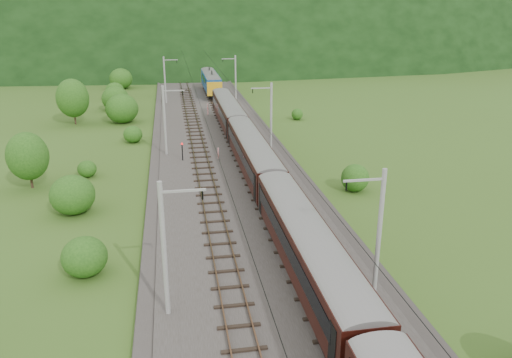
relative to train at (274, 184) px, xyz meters
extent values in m
plane|color=#3B581B|center=(-2.40, -11.91, -3.28)|extent=(600.00, 600.00, 0.00)
cube|color=#38332D|center=(-2.40, -1.91, -3.13)|extent=(14.00, 220.00, 0.30)
cube|color=brown|center=(-5.52, -1.91, -2.79)|extent=(0.08, 220.00, 0.15)
cube|color=brown|center=(-4.08, -1.91, -2.79)|extent=(0.08, 220.00, 0.15)
cube|color=black|center=(-4.80, -1.91, -2.92)|extent=(2.40, 220.00, 0.12)
cube|color=brown|center=(-0.72, -1.91, -2.79)|extent=(0.08, 220.00, 0.15)
cube|color=brown|center=(0.72, -1.91, -2.79)|extent=(0.08, 220.00, 0.15)
cube|color=black|center=(0.00, -1.91, -2.92)|extent=(2.40, 220.00, 0.12)
cylinder|color=gray|center=(-8.60, -11.91, 1.02)|extent=(0.28, 0.28, 8.00)
cube|color=gray|center=(-7.40, -11.91, 4.42)|extent=(2.40, 0.12, 0.12)
cylinder|color=black|center=(-6.40, -11.91, 4.12)|extent=(0.10, 0.10, 0.50)
cylinder|color=gray|center=(-8.60, 20.09, 1.02)|extent=(0.28, 0.28, 8.00)
cube|color=gray|center=(-7.40, 20.09, 4.42)|extent=(2.40, 0.12, 0.12)
cylinder|color=black|center=(-6.40, 20.09, 4.12)|extent=(0.10, 0.10, 0.50)
cylinder|color=gray|center=(-8.60, 52.09, 1.02)|extent=(0.28, 0.28, 8.00)
cube|color=gray|center=(-7.40, 52.09, 4.42)|extent=(2.40, 0.12, 0.12)
cylinder|color=black|center=(-6.40, 52.09, 4.12)|extent=(0.10, 0.10, 0.50)
cylinder|color=gray|center=(-8.60, 84.09, 1.02)|extent=(0.28, 0.28, 8.00)
cube|color=gray|center=(-7.40, 84.09, 4.42)|extent=(2.40, 0.12, 0.12)
cylinder|color=black|center=(-6.40, 84.09, 4.12)|extent=(0.10, 0.10, 0.50)
cylinder|color=gray|center=(-8.60, 116.09, 1.02)|extent=(0.28, 0.28, 8.00)
cube|color=gray|center=(-7.40, 116.09, 4.42)|extent=(2.40, 0.12, 0.12)
cylinder|color=black|center=(-6.40, 116.09, 4.12)|extent=(0.10, 0.10, 0.50)
cylinder|color=gray|center=(3.80, -11.91, 1.02)|extent=(0.28, 0.28, 8.00)
cube|color=gray|center=(2.60, -11.91, 4.42)|extent=(2.40, 0.12, 0.12)
cylinder|color=black|center=(1.60, -11.91, 4.12)|extent=(0.10, 0.10, 0.50)
cylinder|color=gray|center=(3.80, 20.09, 1.02)|extent=(0.28, 0.28, 8.00)
cube|color=gray|center=(2.60, 20.09, 4.42)|extent=(2.40, 0.12, 0.12)
cylinder|color=black|center=(1.60, 20.09, 4.12)|extent=(0.10, 0.10, 0.50)
cylinder|color=gray|center=(3.80, 52.09, 1.02)|extent=(0.28, 0.28, 8.00)
cube|color=gray|center=(2.60, 52.09, 4.42)|extent=(2.40, 0.12, 0.12)
cylinder|color=black|center=(1.60, 52.09, 4.12)|extent=(0.10, 0.10, 0.50)
cylinder|color=gray|center=(3.80, 84.09, 1.02)|extent=(0.28, 0.28, 8.00)
cube|color=gray|center=(2.60, 84.09, 4.42)|extent=(2.40, 0.12, 0.12)
cylinder|color=black|center=(1.60, 84.09, 4.12)|extent=(0.10, 0.10, 0.50)
cylinder|color=gray|center=(3.80, 116.09, 1.02)|extent=(0.28, 0.28, 8.00)
cube|color=gray|center=(2.60, 116.09, 4.42)|extent=(2.40, 0.12, 0.12)
cylinder|color=black|center=(1.60, 116.09, 4.12)|extent=(0.10, 0.10, 0.50)
cylinder|color=black|center=(-4.80, -1.91, 3.82)|extent=(0.03, 198.00, 0.03)
cylinder|color=black|center=(0.00, -1.91, 3.82)|extent=(0.03, 198.00, 0.03)
ellipsoid|color=black|center=(-2.40, 248.09, -3.28)|extent=(504.00, 360.00, 244.00)
cube|color=black|center=(0.00, -10.14, -0.52)|extent=(2.65, 20.09, 2.74)
cylinder|color=gray|center=(0.00, -10.14, 0.71)|extent=(2.65, 19.99, 2.65)
cube|color=black|center=(-1.34, -10.14, -0.19)|extent=(0.05, 17.68, 1.05)
cube|color=black|center=(1.34, -10.14, -0.19)|extent=(0.05, 17.68, 1.05)
cube|color=black|center=(0.00, -17.18, -2.30)|extent=(2.01, 2.92, 0.82)
cube|color=black|center=(0.00, -3.11, -2.30)|extent=(2.01, 2.92, 0.82)
cube|color=black|center=(0.00, 10.46, -0.52)|extent=(2.65, 20.09, 2.74)
cylinder|color=gray|center=(0.00, 10.46, 0.71)|extent=(2.65, 19.99, 2.65)
cube|color=black|center=(-1.34, 10.46, -0.19)|extent=(0.05, 17.68, 1.05)
cube|color=black|center=(1.34, 10.46, -0.19)|extent=(0.05, 17.68, 1.05)
cube|color=black|center=(0.00, 3.43, -2.30)|extent=(2.01, 2.92, 0.82)
cube|color=black|center=(0.00, 17.49, -2.30)|extent=(2.01, 2.92, 0.82)
cube|color=black|center=(0.00, 31.07, -0.52)|extent=(2.65, 20.09, 2.74)
cylinder|color=gray|center=(0.00, 31.07, 0.71)|extent=(2.65, 19.99, 2.65)
cube|color=black|center=(-1.34, 31.07, -0.19)|extent=(0.05, 17.68, 1.05)
cube|color=black|center=(1.34, 31.07, -0.19)|extent=(0.05, 17.68, 1.05)
cube|color=black|center=(0.00, 24.04, -2.30)|extent=(2.01, 2.92, 0.82)
cube|color=black|center=(0.00, 38.10, -2.30)|extent=(2.01, 2.92, 0.82)
cube|color=#11488B|center=(0.00, 59.89, -0.52)|extent=(2.65, 16.44, 2.74)
cylinder|color=gray|center=(0.00, 59.89, 0.71)|extent=(2.65, 16.35, 2.65)
cube|color=black|center=(-1.34, 59.89, -0.19)|extent=(0.05, 14.46, 1.05)
cube|color=black|center=(1.34, 59.89, -0.19)|extent=(0.05, 14.46, 1.05)
cube|color=black|center=(0.00, 54.14, -2.30)|extent=(2.01, 2.92, 0.82)
cube|color=black|center=(0.00, 65.65, -2.30)|extent=(2.01, 2.92, 0.82)
cube|color=gold|center=(0.00, 67.91, -0.70)|extent=(2.70, 0.50, 2.47)
cube|color=gold|center=(0.00, 51.88, -0.70)|extent=(2.70, 0.50, 2.47)
cube|color=black|center=(0.00, 62.89, 1.35)|extent=(0.08, 1.60, 0.82)
cylinder|color=red|center=(-2.82, 17.34, -2.34)|extent=(0.14, 0.14, 1.28)
cylinder|color=red|center=(-2.10, 41.06, -2.12)|extent=(0.18, 0.18, 1.72)
cylinder|color=black|center=(-6.83, 17.40, -2.05)|extent=(0.13, 0.13, 1.86)
sphere|color=red|center=(-6.83, 17.40, -1.07)|extent=(0.22, 0.22, 0.22)
ellipsoid|color=#1E4B14|center=(-13.93, -6.18, -1.94)|extent=(2.98, 2.98, 2.68)
ellipsoid|color=#1E4B14|center=(-16.44, 4.62, -1.59)|extent=(3.75, 3.75, 3.38)
ellipsoid|color=#1E4B14|center=(-16.69, 14.24, -2.41)|extent=(1.93, 1.93, 1.74)
ellipsoid|color=#1E4B14|center=(-12.82, 27.15, -2.20)|extent=(2.40, 2.40, 2.16)
ellipsoid|color=#1E4B14|center=(-15.01, 38.81, -1.12)|extent=(4.80, 4.80, 4.32)
ellipsoid|color=#1E4B14|center=(-16.79, 48.07, -1.28)|extent=(4.46, 4.46, 4.01)
ellipsoid|color=#1E4B14|center=(-17.89, 58.67, -1.72)|extent=(3.47, 3.47, 3.12)
ellipsoid|color=#1E4B14|center=(-17.72, 70.81, -1.18)|extent=(4.67, 4.67, 4.20)
ellipsoid|color=#1E4B14|center=(-14.64, 81.89, -1.56)|extent=(3.82, 3.82, 3.44)
cylinder|color=black|center=(-21.53, 11.75, -1.77)|extent=(0.24, 0.24, 3.02)
ellipsoid|color=#1E4B14|center=(-21.53, 11.75, -0.05)|extent=(3.88, 3.88, 4.66)
cylinder|color=black|center=(-21.87, 39.07, -1.47)|extent=(0.24, 0.24, 3.63)
ellipsoid|color=#1E4B14|center=(-21.87, 39.07, 0.60)|extent=(4.66, 4.66, 5.59)
ellipsoid|color=#1E4B14|center=(9.06, 5.67, -2.09)|extent=(2.65, 2.65, 2.39)
ellipsoid|color=#1E4B14|center=(11.20, 36.39, -2.50)|extent=(1.74, 1.74, 1.57)
camera|label=1|loc=(-7.77, -36.69, 13.78)|focal=35.00mm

